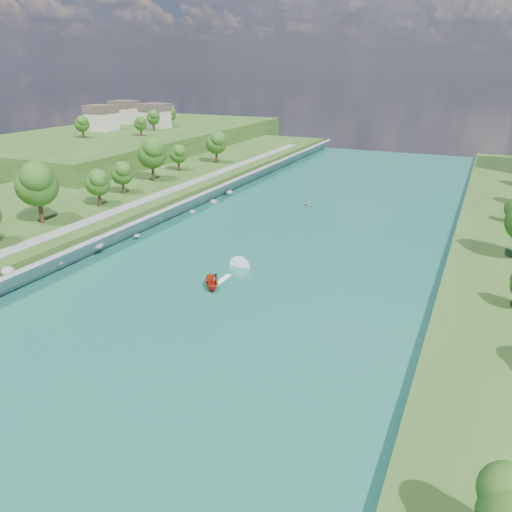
% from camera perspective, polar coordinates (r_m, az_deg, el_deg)
% --- Properties ---
extents(ground, '(260.00, 260.00, 0.00)m').
position_cam_1_polar(ground, '(64.60, -6.76, -6.48)').
color(ground, '#2D5119').
rests_on(ground, ground).
extents(river_water, '(55.00, 240.00, 0.10)m').
position_cam_1_polar(river_water, '(80.71, 0.58, -0.55)').
color(river_water, '#196153').
rests_on(river_water, ground).
extents(berm_west, '(45.00, 240.00, 3.50)m').
position_cam_1_polar(berm_west, '(109.49, -24.10, 4.33)').
color(berm_west, '#2D5119').
rests_on(berm_west, ground).
extents(ridge_west, '(60.00, 120.00, 9.00)m').
position_cam_1_polar(ridge_west, '(184.55, -13.71, 12.49)').
color(ridge_west, '#2D5119').
rests_on(ridge_west, ground).
extents(riprap_bank, '(3.69, 236.00, 4.19)m').
position_cam_1_polar(riprap_bank, '(92.67, -14.32, 2.78)').
color(riprap_bank, slate).
rests_on(riprap_bank, ground).
extents(riverside_path, '(3.00, 200.00, 0.10)m').
position_cam_1_polar(riverside_path, '(96.81, -17.29, 4.34)').
color(riverside_path, gray).
rests_on(riverside_path, berm_west).
extents(ridge_houses, '(29.50, 29.50, 8.40)m').
position_cam_1_polar(ridge_houses, '(191.28, -14.51, 15.36)').
color(ridge_houses, beige).
rests_on(ridge_houses, ridge_west).
extents(trees_ridge, '(18.00, 52.06, 8.13)m').
position_cam_1_polar(trees_ridge, '(180.26, -12.46, 15.11)').
color(trees_ridge, '#1C4E14').
rests_on(trees_ridge, ridge_west).
extents(motorboat, '(3.69, 19.01, 2.14)m').
position_cam_1_polar(motorboat, '(71.84, -4.55, -2.75)').
color(motorboat, '#B2260E').
rests_on(motorboat, river_water).
extents(raft, '(3.84, 3.81, 1.59)m').
position_cam_1_polar(raft, '(113.49, 6.00, 5.91)').
color(raft, '#989BA1').
rests_on(raft, river_water).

